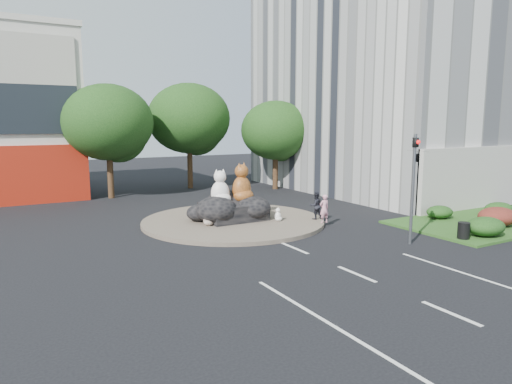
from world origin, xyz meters
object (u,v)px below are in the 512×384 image
Objects in this scene: cat_tabby at (242,183)px; pedestrian_pink at (324,209)px; kitten_white at (278,214)px; pedestrian_dark at (316,206)px; litter_bin at (464,230)px; cat_white at (220,187)px; kitten_calico at (208,216)px.

pedestrian_pink is (3.26, -3.23, -1.25)m from cat_tabby.
cat_tabby is 2.97× the size of kitten_white.
kitten_white is 0.49× the size of pedestrian_dark.
kitten_white is at bearing 127.83° from litter_bin.
pedestrian_dark is (3.44, -2.23, -1.26)m from cat_tabby.
cat_tabby is 1.47× the size of pedestrian_dark.
cat_tabby is at bearing 8.66° from cat_white.
cat_white is at bearing 133.55° from litter_bin.
pedestrian_pink is at bearing 86.46° from pedestrian_dark.
kitten_calico is 0.66× the size of pedestrian_dark.
pedestrian_pink is at bearing -29.12° from cat_white.
kitten_white is 0.96× the size of litter_bin.
kitten_calico is at bearing 139.09° from litter_bin.
cat_white is 5.38m from pedestrian_dark.
cat_white is 1.29× the size of pedestrian_dark.
cat_white is 3.47m from kitten_white.
kitten_calico is 6.17m from pedestrian_pink.
kitten_calico is 1.34× the size of kitten_white.
cat_white reaches higher than kitten_calico.
cat_tabby is 2.68m from kitten_white.
pedestrian_dark is 7.57m from litter_bin.
pedestrian_pink is at bearing -70.14° from cat_tabby.
cat_tabby is 4.29m from pedestrian_dark.
cat_white reaches higher than litter_bin.
cat_tabby reaches higher than pedestrian_pink.
cat_tabby reaches higher than cat_white.
litter_bin is at bearing 125.06° from pedestrian_dark.
kitten_white is 9.22m from litter_bin.
pedestrian_pink is 1.01× the size of pedestrian_dark.
cat_white is 1.28× the size of pedestrian_pink.
cat_white is 5.70m from pedestrian_pink.
litter_bin is at bearing 126.01° from pedestrian_pink.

